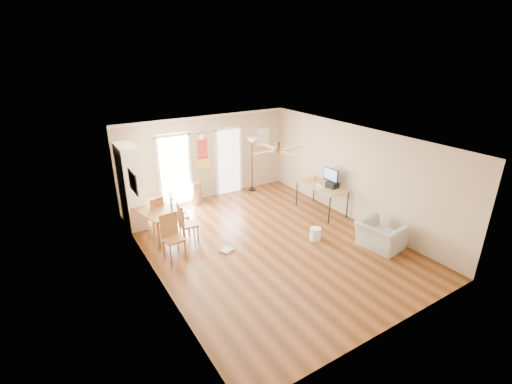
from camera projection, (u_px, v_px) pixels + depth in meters
floor at (269, 243)px, 8.88m from camera, size 7.00×7.00×0.00m
ceiling at (270, 139)px, 7.90m from camera, size 5.50×7.00×0.00m
wall_back at (206, 158)px, 11.15m from camera, size 5.50×0.04×2.60m
wall_front at (395, 267)px, 5.64m from camera, size 5.50×0.04×2.60m
wall_left at (153, 223)px, 7.04m from camera, size 0.04×7.00×2.60m
wall_right at (354, 174)px, 9.74m from camera, size 0.04×7.00×2.60m
crown_molding at (270, 141)px, 7.92m from camera, size 5.50×7.00×0.08m
kitchen_doorway at (175, 171)px, 10.71m from camera, size 0.90×0.10×2.10m
bathroom_doorway at (228, 162)px, 11.60m from camera, size 0.80×0.10×2.10m
wall_decal at (203, 151)px, 10.98m from camera, size 0.46×0.03×1.10m
ac_grille at (263, 137)px, 11.98m from camera, size 0.50×0.04×0.60m
framed_poster at (133, 182)px, 8.01m from camera, size 0.04×0.66×0.48m
ceiling_fan at (278, 150)px, 7.73m from camera, size 1.24×1.24×0.20m
bookshelf at (131, 186)px, 9.42m from camera, size 0.57×1.05×2.21m
dining_table at (157, 221)px, 9.22m from camera, size 1.16×1.56×0.70m
dining_chair_right_a at (180, 213)px, 9.25m from camera, size 0.53×0.53×1.05m
dining_chair_right_b at (188, 222)px, 8.83m from camera, size 0.44×0.44×0.99m
dining_chair_near at (173, 237)px, 8.13m from camera, size 0.46×0.46×1.02m
dining_chair_far at (154, 213)px, 9.40m from camera, size 0.48×0.48×0.93m
trash_can at (196, 193)px, 11.01m from camera, size 0.34×0.34×0.68m
torchiere_lamp at (252, 165)px, 11.81m from camera, size 0.41×0.41×1.79m
computer_desk at (321, 198)px, 10.46m from camera, size 0.75×1.51×0.81m
imac at (331, 177)px, 10.16m from camera, size 0.15×0.57×0.52m
keyboard at (319, 186)px, 10.24m from camera, size 0.22×0.41×0.01m
printer at (332, 185)px, 10.12m from camera, size 0.29×0.33×0.16m
orange_bottle at (315, 179)px, 10.50m from camera, size 0.09×0.09×0.22m
wastebasket_a at (315, 234)px, 8.98m from camera, size 0.29×0.29×0.32m
floor_cloth at (227, 250)px, 8.53m from camera, size 0.36×0.33×0.04m
armchair at (381, 235)px, 8.58m from camera, size 1.00×1.10×0.65m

